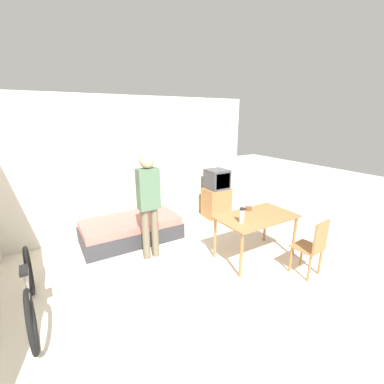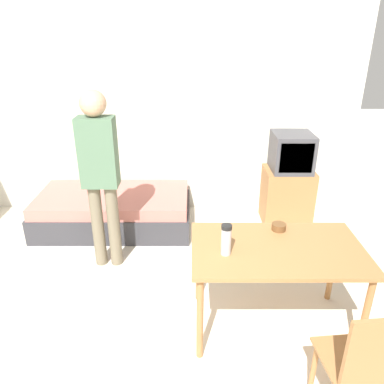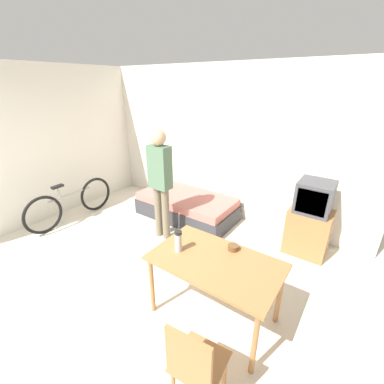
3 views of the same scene
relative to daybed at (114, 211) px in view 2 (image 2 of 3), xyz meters
The scene contains 8 objects.
wall_back 1.29m from the daybed, 70.40° to the left, with size 5.65×0.06×2.70m.
daybed is the anchor object (origin of this frame).
tv 2.16m from the daybed, ahead, with size 0.58×0.47×1.14m.
dining_table 2.35m from the daybed, 46.31° to the right, with size 1.30×0.77×0.75m.
wooden_chair 3.18m from the daybed, 52.51° to the right, with size 0.42×0.42×0.90m.
person_standing 1.15m from the daybed, 83.80° to the right, with size 0.34×0.24×1.78m.
thermos_flask 2.23m from the daybed, 55.78° to the right, with size 0.08×0.08×0.24m.
mate_bowl 2.25m from the daybed, 40.36° to the right, with size 0.12×0.12×0.06m.
Camera 2 is at (0.75, -1.30, 2.27)m, focal length 35.00 mm.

